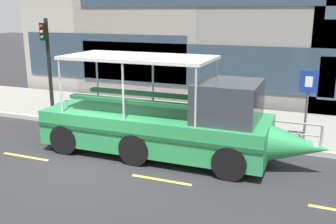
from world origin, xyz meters
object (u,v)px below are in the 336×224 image
(parking_sign, at_px, (308,94))
(pedestrian_near_bow, at_px, (260,106))
(pedestrian_mid_left, at_px, (197,100))
(traffic_light_pole, at_px, (48,57))
(duck_tour_boat, at_px, (171,124))

(parking_sign, distance_m, pedestrian_near_bow, 1.84)
(pedestrian_mid_left, bearing_deg, traffic_light_pole, -170.01)
(pedestrian_near_bow, relative_size, pedestrian_mid_left, 1.07)
(duck_tour_boat, xyz_separation_m, pedestrian_mid_left, (-0.19, 3.47, 0.02))
(duck_tour_boat, height_order, pedestrian_mid_left, duck_tour_boat)
(traffic_light_pole, height_order, pedestrian_near_bow, traffic_light_pole)
(parking_sign, xyz_separation_m, pedestrian_mid_left, (-4.19, 0.86, -0.77))
(pedestrian_near_bow, bearing_deg, traffic_light_pole, -175.14)
(pedestrian_near_bow, bearing_deg, parking_sign, -17.02)
(traffic_light_pole, bearing_deg, pedestrian_mid_left, 9.99)
(pedestrian_near_bow, height_order, pedestrian_mid_left, pedestrian_near_bow)
(traffic_light_pole, xyz_separation_m, pedestrian_mid_left, (6.41, 1.13, -1.58))
(duck_tour_boat, distance_m, pedestrian_mid_left, 3.48)
(parking_sign, xyz_separation_m, pedestrian_near_bow, (-1.62, 0.50, -0.71))
(traffic_light_pole, height_order, pedestrian_mid_left, traffic_light_pole)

